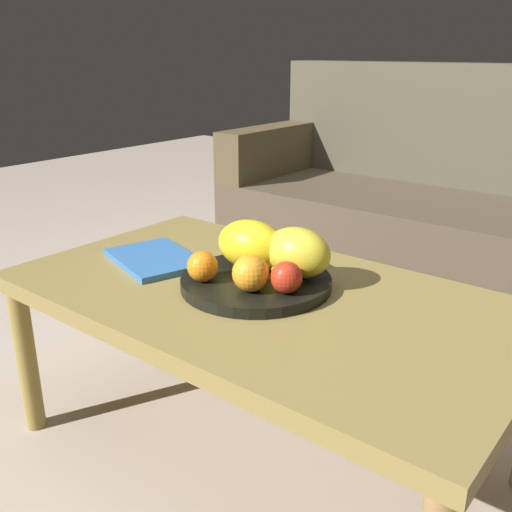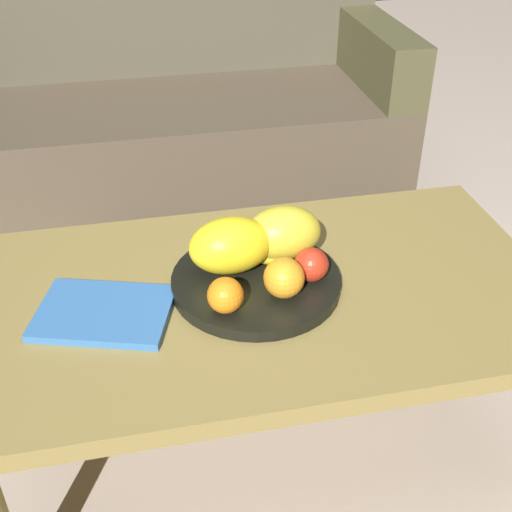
% 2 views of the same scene
% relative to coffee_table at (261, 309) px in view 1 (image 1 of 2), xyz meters
% --- Properties ---
extents(ground_plane, '(8.00, 8.00, 0.00)m').
position_rel_coffee_table_xyz_m(ground_plane, '(0.00, 0.00, -0.40)').
color(ground_plane, '#B9A696').
extents(coffee_table, '(1.16, 0.65, 0.44)m').
position_rel_coffee_table_xyz_m(coffee_table, '(0.00, 0.00, 0.00)').
color(coffee_table, olive).
rests_on(coffee_table, ground_plane).
extents(couch, '(1.70, 0.70, 0.90)m').
position_rel_coffee_table_xyz_m(couch, '(-0.10, 1.28, -0.09)').
color(couch, '#4C4031').
rests_on(couch, ground_plane).
extents(fruit_bowl, '(0.34, 0.34, 0.03)m').
position_rel_coffee_table_xyz_m(fruit_bowl, '(-0.02, 0.01, 0.06)').
color(fruit_bowl, black).
rests_on(fruit_bowl, coffee_table).
extents(melon_large_front, '(0.18, 0.13, 0.12)m').
position_rel_coffee_table_xyz_m(melon_large_front, '(-0.07, 0.05, 0.13)').
color(melon_large_front, yellow).
rests_on(melon_large_front, fruit_bowl).
extents(melon_smaller_beside, '(0.16, 0.12, 0.11)m').
position_rel_coffee_table_xyz_m(melon_smaller_beside, '(0.05, 0.07, 0.13)').
color(melon_smaller_beside, yellow).
rests_on(melon_smaller_beside, fruit_bowl).
extents(orange_front, '(0.08, 0.08, 0.08)m').
position_rel_coffee_table_xyz_m(orange_front, '(0.02, -0.06, 0.11)').
color(orange_front, orange).
rests_on(orange_front, fruit_bowl).
extents(orange_left, '(0.07, 0.07, 0.07)m').
position_rel_coffee_table_xyz_m(orange_left, '(-0.10, -0.08, 0.11)').
color(orange_left, orange).
rests_on(orange_left, fruit_bowl).
extents(apple_right, '(0.07, 0.07, 0.07)m').
position_rel_coffee_table_xyz_m(apple_right, '(0.08, -0.02, 0.11)').
color(apple_right, red).
rests_on(apple_right, fruit_bowl).
extents(banana_bunch, '(0.16, 0.13, 0.06)m').
position_rel_coffee_table_xyz_m(banana_bunch, '(-0.01, 0.07, 0.10)').
color(banana_bunch, gold).
rests_on(banana_bunch, fruit_bowl).
extents(magazine, '(0.29, 0.25, 0.02)m').
position_rel_coffee_table_xyz_m(magazine, '(-0.33, -0.02, 0.05)').
color(magazine, '#356DB0').
rests_on(magazine, coffee_table).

